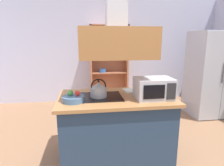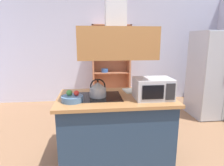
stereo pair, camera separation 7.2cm
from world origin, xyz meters
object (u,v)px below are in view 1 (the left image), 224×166
refrigerator (212,74)px  fruit_bowl (73,98)px  cutting_board (136,90)px  kettle (99,89)px  dish_cabinet (109,69)px  microwave (154,88)px

refrigerator → fruit_bowl: (-2.84, -1.50, 0.04)m
refrigerator → fruit_bowl: size_ratio=6.95×
refrigerator → cutting_board: size_ratio=5.29×
kettle → cutting_board: bearing=22.5°
fruit_bowl → dish_cabinet: bearing=74.4°
cutting_board → refrigerator: bearing=29.4°
kettle → cutting_board: size_ratio=0.70×
dish_cabinet → kettle: dish_cabinet is taller
fruit_bowl → cutting_board: bearing=24.1°
refrigerator → fruit_bowl: 3.21m
microwave → dish_cabinet: bearing=95.0°
microwave → fruit_bowl: size_ratio=1.78×
dish_cabinet → cutting_board: (0.11, -2.33, 0.02)m
fruit_bowl → kettle: bearing=26.8°
refrigerator → dish_cabinet: 2.41m
dish_cabinet → kettle: bearing=-99.9°
dish_cabinet → fruit_bowl: (-0.76, -2.72, 0.06)m
microwave → cutting_board: bearing=108.4°
cutting_board → fruit_bowl: size_ratio=1.31×
cutting_board → microwave: (0.13, -0.38, 0.12)m
microwave → kettle: bearing=167.6°
refrigerator → microwave: size_ratio=3.91×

